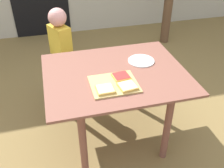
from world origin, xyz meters
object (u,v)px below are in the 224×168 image
child_left (61,49)px  dining_table (115,85)px  pizza_slice_far_right (121,76)px  plate_white_right (141,61)px  cutting_board (114,84)px  pizza_slice_near_right (128,86)px  pizza_slice_near_left (105,89)px

child_left → dining_table: bearing=-64.0°
pizza_slice_far_right → plate_white_right: 0.33m
cutting_board → pizza_slice_near_right: 0.11m
dining_table → plate_white_right: size_ratio=5.00×
cutting_board → pizza_slice_near_right: size_ratio=2.46×
pizza_slice_near_right → child_left: size_ratio=0.14×
cutting_board → pizza_slice_far_right: (0.08, 0.07, 0.02)m
pizza_slice_near_left → child_left: child_left is taller
dining_table → child_left: bearing=116.0°
pizza_slice_near_left → pizza_slice_far_right: 0.21m
pizza_slice_near_left → pizza_slice_near_right: 0.17m
pizza_slice_far_right → plate_white_right: size_ratio=0.61×
dining_table → plate_white_right: plate_white_right is taller
pizza_slice_far_right → pizza_slice_near_right: size_ratio=0.97×
cutting_board → plate_white_right: cutting_board is taller
plate_white_right → child_left: size_ratio=0.22×
plate_white_right → child_left: child_left is taller
pizza_slice_near_right → child_left: child_left is taller
cutting_board → pizza_slice_far_right: 0.10m
pizza_slice_near_left → plate_white_right: pizza_slice_near_left is taller
pizza_slice_near_left → plate_white_right: size_ratio=0.57×
pizza_slice_near_left → dining_table: bearing=58.9°
dining_table → plate_white_right: bearing=25.0°
pizza_slice_near_right → child_left: 1.10m
child_left → pizza_slice_far_right: bearing=-65.6°
pizza_slice_far_right → pizza_slice_near_right: bearing=-86.9°
cutting_board → pizza_slice_near_left: pizza_slice_near_left is taller
pizza_slice_near_right → plate_white_right: 0.44m
dining_table → plate_white_right: 0.32m
pizza_slice_near_right → child_left: (-0.40, 1.01, -0.13)m
pizza_slice_far_right → child_left: 0.97m
dining_table → child_left: 0.86m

